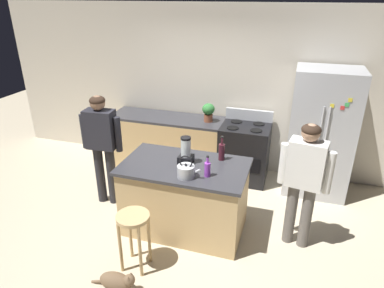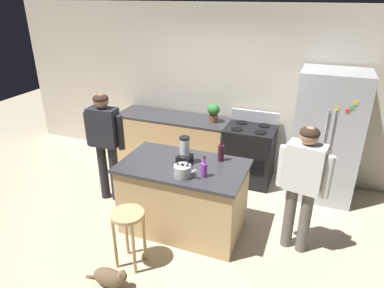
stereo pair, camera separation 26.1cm
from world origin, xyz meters
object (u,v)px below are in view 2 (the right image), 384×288
(bottle_soda, at_px, (204,169))
(potted_plant, at_px, (214,112))
(person_by_island_left, at_px, (105,138))
(bottle_wine, at_px, (221,152))
(blender_appliance, at_px, (185,152))
(person_by_sink_right, at_px, (303,179))
(kitchen_island, at_px, (183,197))
(cat, at_px, (110,277))
(bar_stool, at_px, (128,225))
(refrigerator, at_px, (327,137))
(tea_kettle, at_px, (183,171))
(stove_range, at_px, (249,154))

(bottle_soda, bearing_deg, potted_plant, 104.68)
(person_by_island_left, xyz_separation_m, bottle_wine, (1.67, 0.03, 0.06))
(blender_appliance, bearing_deg, bottle_soda, -35.10)
(person_by_sink_right, bearing_deg, kitchen_island, -174.95)
(bottle_wine, bearing_deg, cat, -116.58)
(cat, distance_m, blender_appliance, 1.61)
(person_by_sink_right, height_order, potted_plant, person_by_sink_right)
(bar_stool, bearing_deg, refrigerator, 50.73)
(bottle_soda, bearing_deg, cat, -123.68)
(cat, bearing_deg, bottle_wine, 63.42)
(person_by_island_left, distance_m, bottle_soda, 1.67)
(potted_plant, height_order, blender_appliance, blender_appliance)
(person_by_island_left, distance_m, bar_stool, 1.52)
(potted_plant, xyz_separation_m, bottle_soda, (0.45, -1.73, -0.08))
(bar_stool, bearing_deg, potted_plant, 85.61)
(bottle_wine, bearing_deg, bottle_soda, -97.42)
(refrigerator, xyz_separation_m, bottle_wine, (-1.21, -1.23, 0.09))
(bar_stool, relative_size, cat, 1.33)
(person_by_island_left, xyz_separation_m, bottle_soda, (1.61, -0.43, 0.04))
(person_by_island_left, xyz_separation_m, potted_plant, (1.16, 1.30, 0.12))
(cat, xyz_separation_m, tea_kettle, (0.45, 0.92, 0.89))
(bottle_soda, bearing_deg, person_by_sink_right, 16.02)
(stove_range, distance_m, potted_plant, 0.88)
(bottle_soda, relative_size, tea_kettle, 0.93)
(refrigerator, bearing_deg, bottle_wine, -134.54)
(kitchen_island, height_order, potted_plant, potted_plant)
(bar_stool, distance_m, tea_kettle, 0.83)
(stove_range, relative_size, tea_kettle, 4.00)
(bar_stool, bearing_deg, stove_range, 71.18)
(refrigerator, relative_size, person_by_sink_right, 1.21)
(tea_kettle, bearing_deg, bar_stool, -126.55)
(refrigerator, distance_m, blender_appliance, 2.16)
(refrigerator, height_order, blender_appliance, refrigerator)
(stove_range, height_order, cat, stove_range)
(stove_range, relative_size, bar_stool, 1.60)
(kitchen_island, distance_m, cat, 1.29)
(kitchen_island, height_order, blender_appliance, blender_appliance)
(stove_range, xyz_separation_m, cat, (-0.84, -2.72, -0.36))
(person_by_island_left, height_order, bottle_wine, person_by_island_left)
(person_by_island_left, bearing_deg, bar_stool, -47.58)
(person_by_island_left, xyz_separation_m, person_by_sink_right, (2.67, -0.12, -0.03))
(refrigerator, bearing_deg, tea_kettle, -130.08)
(person_by_island_left, bearing_deg, bottle_wine, 0.94)
(person_by_sink_right, distance_m, potted_plant, 2.08)
(refrigerator, bearing_deg, stove_range, 178.71)
(cat, bearing_deg, blender_appliance, 74.50)
(stove_range, distance_m, bottle_soda, 1.80)
(potted_plant, distance_m, bottle_wine, 1.38)
(stove_range, bearing_deg, bottle_soda, -95.53)
(person_by_sink_right, bearing_deg, person_by_island_left, 177.33)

